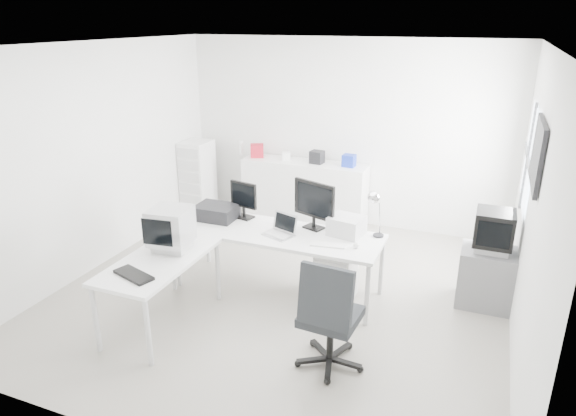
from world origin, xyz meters
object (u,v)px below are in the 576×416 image
at_px(office_chair, 331,311).
at_px(sideboard, 304,192).
at_px(main_desk, 278,261).
at_px(lcd_monitor_large, 314,205).
at_px(tv_cabinet, 487,277).
at_px(crt_tv, 494,232).
at_px(drawer_pedestal, 336,275).
at_px(laser_printer, 347,226).
at_px(inkjet_printer, 216,212).
at_px(laptop, 278,226).
at_px(side_desk, 162,291).
at_px(crt_monitor, 171,228).
at_px(filing_cabinet, 198,178).
at_px(lcd_monitor_small, 244,200).

bearing_deg(office_chair, sideboard, 118.08).
distance_m(main_desk, lcd_monitor_large, 0.79).
relative_size(tv_cabinet, crt_tv, 1.32).
bearing_deg(drawer_pedestal, main_desk, -175.91).
relative_size(laser_printer, crt_tv, 0.74).
height_order(inkjet_printer, sideboard, sideboard).
height_order(main_desk, laptop, laptop).
height_order(inkjet_printer, office_chair, office_chair).
distance_m(side_desk, sideboard, 3.31).
bearing_deg(side_desk, lcd_monitor_large, 48.37).
bearing_deg(sideboard, tv_cabinet, -30.24).
relative_size(crt_monitor, tv_cabinet, 0.75).
height_order(drawer_pedestal, crt_monitor, crt_monitor).
height_order(lcd_monitor_large, filing_cabinet, lcd_monitor_large).
bearing_deg(crt_monitor, main_desk, 37.92).
xyz_separation_m(inkjet_printer, laser_printer, (1.60, 0.12, 0.02)).
distance_m(drawer_pedestal, crt_monitor, 1.92).
height_order(side_desk, inkjet_printer, inkjet_printer).
height_order(main_desk, crt_monitor, crt_monitor).
bearing_deg(filing_cabinet, crt_tv, -16.35).
distance_m(crt_tv, filing_cabinet, 4.70).
bearing_deg(inkjet_printer, crt_monitor, -90.75).
bearing_deg(sideboard, main_desk, -77.80).
distance_m(crt_monitor, tv_cabinet, 3.51).
xyz_separation_m(side_desk, crt_monitor, (0.00, 0.25, 0.62)).
height_order(inkjet_printer, laptop, laptop).
height_order(laptop, tv_cabinet, laptop).
bearing_deg(crt_tv, office_chair, -127.77).
distance_m(crt_monitor, crt_tv, 3.45).
relative_size(lcd_monitor_small, filing_cabinet, 0.38).
relative_size(drawer_pedestal, inkjet_printer, 1.25).
bearing_deg(crt_tv, drawer_pedestal, -161.79).
xyz_separation_m(crt_monitor, filing_cabinet, (-1.36, 2.74, -0.39)).
bearing_deg(lcd_monitor_large, inkjet_printer, -153.04).
height_order(side_desk, lcd_monitor_large, lcd_monitor_large).
distance_m(lcd_monitor_large, tv_cabinet, 2.09).
bearing_deg(lcd_monitor_small, sideboard, 99.54).
bearing_deg(lcd_monitor_small, inkjet_printer, -141.58).
xyz_separation_m(office_chair, crt_tv, (1.30, 1.68, 0.32)).
distance_m(lcd_monitor_large, laser_printer, 0.44).
bearing_deg(tv_cabinet, sideboard, 149.76).
bearing_deg(crt_monitor, lcd_monitor_small, 67.66).
xyz_separation_m(side_desk, tv_cabinet, (3.14, 1.67, -0.05)).
xyz_separation_m(crt_tv, sideboard, (-2.76, 1.61, -0.40)).
xyz_separation_m(main_desk, side_desk, (-0.85, -1.10, 0.00)).
height_order(main_desk, office_chair, office_chair).
relative_size(office_chair, crt_tv, 2.25).
bearing_deg(laser_printer, filing_cabinet, 160.96).
bearing_deg(crt_monitor, side_desk, -97.08).
xyz_separation_m(side_desk, drawer_pedestal, (1.55, 1.15, -0.08)).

